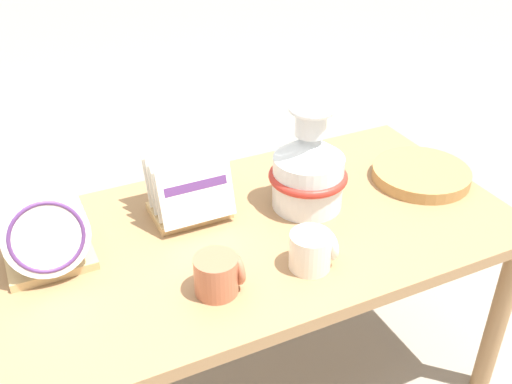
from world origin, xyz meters
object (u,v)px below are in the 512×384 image
object	(u,v)px
ceramic_vase	(308,168)
dish_rack_square_plates	(188,188)
dish_rack_round_plates	(45,236)
mug_cream_glaze	(312,250)
wicker_charger_stack	(421,174)
mug_terracotta_glaze	(218,274)

from	to	relation	value
ceramic_vase	dish_rack_square_plates	world-z (taller)	ceramic_vase
ceramic_vase	dish_rack_square_plates	distance (m)	0.32
dish_rack_round_plates	mug_cream_glaze	bearing A→B (deg)	-25.60
wicker_charger_stack	mug_cream_glaze	bearing A→B (deg)	-156.94
dish_rack_round_plates	mug_terracotta_glaze	size ratio (longest dim) A/B	1.96
dish_rack_round_plates	dish_rack_square_plates	bearing A→B (deg)	10.34
ceramic_vase	mug_cream_glaze	size ratio (longest dim) A/B	2.73
dish_rack_round_plates	mug_terracotta_glaze	distance (m)	0.42
ceramic_vase	wicker_charger_stack	world-z (taller)	ceramic_vase
wicker_charger_stack	ceramic_vase	bearing A→B (deg)	175.93
ceramic_vase	dish_rack_square_plates	bearing A→B (deg)	162.00
mug_cream_glaze	wicker_charger_stack	bearing A→B (deg)	23.06
dish_rack_square_plates	wicker_charger_stack	world-z (taller)	dish_rack_square_plates
mug_terracotta_glaze	dish_rack_round_plates	bearing A→B (deg)	142.14
wicker_charger_stack	mug_terracotta_glaze	size ratio (longest dim) A/B	2.62
ceramic_vase	wicker_charger_stack	bearing A→B (deg)	-4.07
wicker_charger_stack	mug_terracotta_glaze	world-z (taller)	mug_terracotta_glaze
mug_terracotta_glaze	mug_cream_glaze	world-z (taller)	same
dish_rack_round_plates	wicker_charger_stack	size ratio (longest dim) A/B	0.75
mug_cream_glaze	dish_rack_round_plates	bearing A→B (deg)	154.40
dish_rack_square_plates	wicker_charger_stack	bearing A→B (deg)	-10.53
dish_rack_square_plates	wicker_charger_stack	xyz separation A→B (m)	(0.68, -0.13, -0.06)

